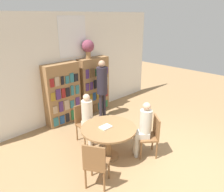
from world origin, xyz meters
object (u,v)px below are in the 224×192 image
at_px(bookshelf_left, 62,94).
at_px(chair_left_side, 84,121).
at_px(reading_table, 109,133).
at_px(chair_far_side, 151,134).
at_px(librarian_standing, 102,83).
at_px(seated_reader_left, 88,116).
at_px(seated_reader_right, 143,126).
at_px(bookshelf_right, 94,85).
at_px(chair_near_camera, 96,163).
at_px(flower_vase, 88,47).

relative_size(bookshelf_left, chair_left_side, 1.89).
bearing_deg(reading_table, chair_far_side, -40.09).
bearing_deg(librarian_standing, chair_far_side, -104.67).
relative_size(reading_table, chair_left_side, 1.28).
height_order(reading_table, chair_left_side, chair_left_side).
bearing_deg(bookshelf_left, seated_reader_left, -97.96).
distance_m(reading_table, seated_reader_right, 0.75).
distance_m(bookshelf_right, seated_reader_left, 1.90).
height_order(bookshelf_right, seated_reader_left, bookshelf_right).
distance_m(chair_near_camera, seated_reader_right, 1.36).
distance_m(chair_near_camera, chair_left_side, 1.64).
xyz_separation_m(reading_table, chair_left_side, (0.07, 0.92, -0.08)).
height_order(bookshelf_right, chair_near_camera, bookshelf_right).
bearing_deg(chair_far_side, reading_table, 90.00).
distance_m(bookshelf_left, bookshelf_right, 1.14).
height_order(bookshelf_left, bookshelf_right, same).
bearing_deg(librarian_standing, bookshelf_left, 154.12).
bearing_deg(chair_left_side, bookshelf_left, -94.47).
bearing_deg(chair_left_side, reading_table, 90.00).
bearing_deg(bookshelf_right, seated_reader_left, -134.38).
xyz_separation_m(chair_near_camera, chair_far_side, (1.49, -0.11, 0.00)).
bearing_deg(chair_far_side, seated_reader_right, 90.00).
relative_size(seated_reader_right, librarian_standing, 0.72).
relative_size(chair_far_side, librarian_standing, 0.53).
bearing_deg(seated_reader_left, chair_left_side, -90.00).
xyz_separation_m(bookshelf_right, chair_near_camera, (-2.16, -2.58, -0.34)).
bearing_deg(flower_vase, seated_reader_right, -104.13).
height_order(chair_far_side, seated_reader_left, seated_reader_left).
xyz_separation_m(bookshelf_left, flower_vase, (0.97, 0.00, 1.20)).
relative_size(bookshelf_left, chair_far_side, 1.89).
relative_size(bookshelf_right, seated_reader_right, 1.37).
xyz_separation_m(seated_reader_right, librarian_standing, (0.71, 2.06, 0.35)).
distance_m(chair_left_side, seated_reader_left, 0.26).
bearing_deg(bookshelf_right, reading_table, -123.40).
xyz_separation_m(reading_table, chair_far_side, (0.70, -0.59, -0.08)).
distance_m(bookshelf_right, flower_vase, 1.21).
relative_size(flower_vase, reading_table, 0.46).
relative_size(chair_near_camera, chair_left_side, 1.00).
xyz_separation_m(chair_left_side, librarian_standing, (1.21, 0.67, 0.55)).
relative_size(flower_vase, chair_far_side, 0.59).
bearing_deg(bookshelf_right, seated_reader_right, -107.61).
xyz_separation_m(chair_left_side, seated_reader_left, (-0.01, -0.18, 0.19)).
height_order(bookshelf_right, flower_vase, flower_vase).
bearing_deg(flower_vase, chair_near_camera, -127.66).
bearing_deg(chair_near_camera, bookshelf_left, 126.43).
xyz_separation_m(flower_vase, reading_table, (-1.21, -2.10, -1.46)).
bearing_deg(chair_far_side, chair_left_side, 63.00).
bearing_deg(seated_reader_right, chair_near_camera, 130.58).
bearing_deg(chair_left_side, seated_reader_left, 90.00).
bearing_deg(bookshelf_left, reading_table, -96.60).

